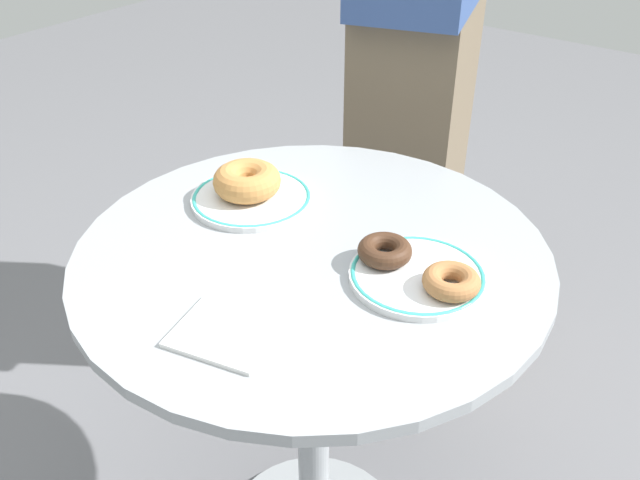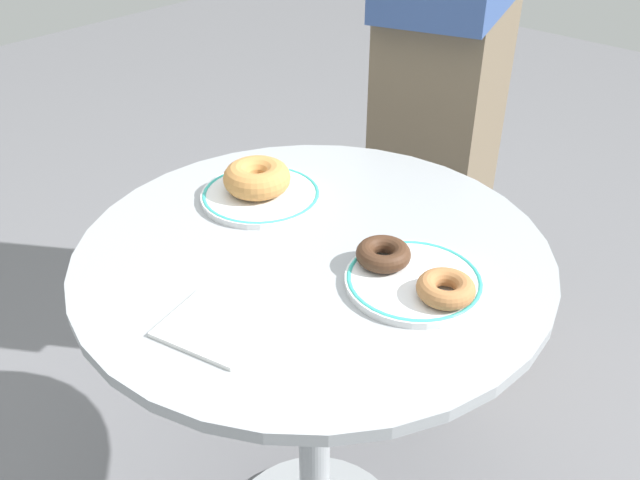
{
  "view_description": "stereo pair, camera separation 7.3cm",
  "coord_description": "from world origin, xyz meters",
  "px_view_note": "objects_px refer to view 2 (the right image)",
  "views": [
    {
      "loc": [
        0.49,
        -0.64,
        1.25
      ],
      "look_at": [
        0.02,
        -0.01,
        0.73
      ],
      "focal_mm": 38.27,
      "sensor_mm": 36.0,
      "label": 1
    },
    {
      "loc": [
        0.55,
        -0.6,
        1.25
      ],
      "look_at": [
        0.02,
        -0.01,
        0.73
      ],
      "focal_mm": 38.27,
      "sensor_mm": 36.0,
      "label": 2
    }
  ],
  "objects_px": {
    "cafe_table": "(314,359)",
    "donut_cinnamon": "(446,288)",
    "donut_chocolate": "(383,254)",
    "plate_left": "(261,195)",
    "paper_napkin": "(215,327)",
    "plate_right": "(414,281)",
    "donut_old_fashioned": "(257,178)",
    "person_figure": "(452,21)"
  },
  "relations": [
    {
      "from": "donut_chocolate",
      "to": "paper_napkin",
      "type": "height_order",
      "value": "donut_chocolate"
    },
    {
      "from": "plate_left",
      "to": "plate_right",
      "type": "height_order",
      "value": "same"
    },
    {
      "from": "donut_cinnamon",
      "to": "donut_chocolate",
      "type": "relative_size",
      "value": 1.0
    },
    {
      "from": "donut_old_fashioned",
      "to": "person_figure",
      "type": "bearing_deg",
      "value": 93.27
    },
    {
      "from": "plate_left",
      "to": "plate_right",
      "type": "distance_m",
      "value": 0.32
    },
    {
      "from": "donut_chocolate",
      "to": "person_figure",
      "type": "height_order",
      "value": "person_figure"
    },
    {
      "from": "plate_right",
      "to": "donut_cinnamon",
      "type": "height_order",
      "value": "donut_cinnamon"
    },
    {
      "from": "donut_chocolate",
      "to": "plate_right",
      "type": "bearing_deg",
      "value": -1.27
    },
    {
      "from": "donut_old_fashioned",
      "to": "plate_left",
      "type": "bearing_deg",
      "value": -10.19
    },
    {
      "from": "donut_cinnamon",
      "to": "person_figure",
      "type": "bearing_deg",
      "value": 123.17
    },
    {
      "from": "donut_old_fashioned",
      "to": "paper_napkin",
      "type": "xyz_separation_m",
      "value": [
        0.2,
        -0.26,
        -0.03
      ]
    },
    {
      "from": "person_figure",
      "to": "donut_chocolate",
      "type": "bearing_deg",
      "value": -63.75
    },
    {
      "from": "plate_right",
      "to": "cafe_table",
      "type": "bearing_deg",
      "value": -170.95
    },
    {
      "from": "plate_left",
      "to": "donut_cinnamon",
      "type": "bearing_deg",
      "value": -4.92
    },
    {
      "from": "plate_left",
      "to": "donut_old_fashioned",
      "type": "relative_size",
      "value": 1.78
    },
    {
      "from": "donut_chocolate",
      "to": "donut_old_fashioned",
      "type": "bearing_deg",
      "value": 174.79
    },
    {
      "from": "donut_old_fashioned",
      "to": "donut_cinnamon",
      "type": "distance_m",
      "value": 0.38
    },
    {
      "from": "plate_right",
      "to": "donut_chocolate",
      "type": "xyz_separation_m",
      "value": [
        -0.05,
        0.0,
        0.02
      ]
    },
    {
      "from": "cafe_table",
      "to": "donut_cinnamon",
      "type": "relative_size",
      "value": 9.3
    },
    {
      "from": "cafe_table",
      "to": "plate_right",
      "type": "distance_m",
      "value": 0.28
    },
    {
      "from": "plate_left",
      "to": "person_figure",
      "type": "xyz_separation_m",
      "value": [
        -0.04,
        0.6,
        0.15
      ]
    },
    {
      "from": "paper_napkin",
      "to": "person_figure",
      "type": "xyz_separation_m",
      "value": [
        -0.23,
        0.86,
        0.15
      ]
    },
    {
      "from": "donut_old_fashioned",
      "to": "donut_chocolate",
      "type": "relative_size",
      "value": 1.44
    },
    {
      "from": "plate_right",
      "to": "donut_cinnamon",
      "type": "relative_size",
      "value": 2.45
    },
    {
      "from": "plate_right",
      "to": "donut_chocolate",
      "type": "relative_size",
      "value": 2.45
    },
    {
      "from": "plate_right",
      "to": "donut_old_fashioned",
      "type": "bearing_deg",
      "value": 175.43
    },
    {
      "from": "cafe_table",
      "to": "paper_napkin",
      "type": "xyz_separation_m",
      "value": [
        0.03,
        -0.21,
        0.22
      ]
    },
    {
      "from": "cafe_table",
      "to": "plate_left",
      "type": "height_order",
      "value": "plate_left"
    },
    {
      "from": "donut_cinnamon",
      "to": "person_figure",
      "type": "xyz_separation_m",
      "value": [
        -0.41,
        0.63,
        0.13
      ]
    },
    {
      "from": "plate_right",
      "to": "person_figure",
      "type": "distance_m",
      "value": 0.73
    },
    {
      "from": "donut_cinnamon",
      "to": "cafe_table",
      "type": "bearing_deg",
      "value": -175.16
    },
    {
      "from": "donut_cinnamon",
      "to": "donut_chocolate",
      "type": "bearing_deg",
      "value": 175.37
    },
    {
      "from": "donut_cinnamon",
      "to": "person_figure",
      "type": "distance_m",
      "value": 0.76
    },
    {
      "from": "donut_old_fashioned",
      "to": "cafe_table",
      "type": "bearing_deg",
      "value": -17.01
    },
    {
      "from": "donut_cinnamon",
      "to": "paper_napkin",
      "type": "bearing_deg",
      "value": -128.46
    },
    {
      "from": "plate_right",
      "to": "paper_napkin",
      "type": "xyz_separation_m",
      "value": [
        -0.13,
        -0.24,
        -0.0
      ]
    },
    {
      "from": "donut_cinnamon",
      "to": "person_figure",
      "type": "height_order",
      "value": "person_figure"
    },
    {
      "from": "plate_left",
      "to": "paper_napkin",
      "type": "relative_size",
      "value": 1.59
    },
    {
      "from": "donut_cinnamon",
      "to": "donut_chocolate",
      "type": "height_order",
      "value": "same"
    },
    {
      "from": "plate_right",
      "to": "paper_napkin",
      "type": "relative_size",
      "value": 1.52
    },
    {
      "from": "paper_napkin",
      "to": "person_figure",
      "type": "relative_size",
      "value": 0.07
    },
    {
      "from": "plate_left",
      "to": "person_figure",
      "type": "distance_m",
      "value": 0.62
    }
  ]
}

